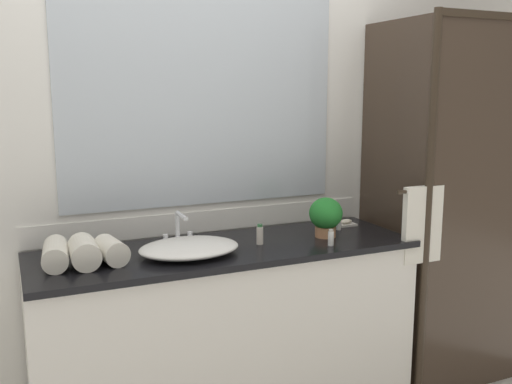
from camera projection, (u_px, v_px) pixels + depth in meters
wall_back_with_mirror at (202, 153)px, 2.91m from camera, size 4.40×0.06×2.60m
vanity_cabinet at (227, 336)px, 2.76m from camera, size 1.80×0.58×0.90m
shower_enclosure at (465, 206)px, 2.99m from camera, size 1.20×0.59×2.00m
sink_basin at (189, 248)px, 2.53m from camera, size 0.45×0.35×0.06m
faucet at (179, 234)px, 2.68m from camera, size 0.17×0.16×0.17m
potted_plant at (326, 215)px, 2.83m from camera, size 0.17×0.17×0.20m
soap_dish at (346, 223)px, 3.08m from camera, size 0.10×0.07×0.04m
amenity_bottle_conditioner at (260, 235)px, 2.70m from camera, size 0.03×0.03×0.10m
amenity_bottle_body_wash at (339, 223)px, 2.99m from camera, size 0.03×0.03×0.08m
amenity_bottle_shampoo at (331, 238)px, 2.68m from camera, size 0.03×0.03×0.08m
rolled_towel_near_edge at (55, 254)px, 2.36m from camera, size 0.13×0.26×0.11m
rolled_towel_middle at (84, 252)px, 2.37m from camera, size 0.12×0.22×0.12m
rolled_towel_far_edge at (111, 250)px, 2.41m from camera, size 0.13×0.20×0.11m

